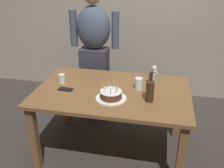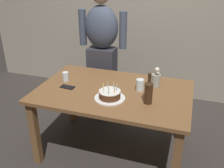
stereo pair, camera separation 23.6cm
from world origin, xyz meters
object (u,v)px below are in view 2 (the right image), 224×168
(cell_phone, at_px, (68,87))
(flower_vase, at_px, (156,79))
(water_glass_far, at_px, (140,85))
(person_man_bearded, at_px, (102,52))
(wine_bottle, at_px, (149,92))
(water_glass_near, at_px, (66,76))
(birthday_cake, at_px, (110,95))

(cell_phone, relative_size, flower_vase, 0.70)
(water_glass_far, relative_size, person_man_bearded, 0.07)
(cell_phone, xyz_separation_m, person_man_bearded, (0.08, 0.80, 0.13))
(wine_bottle, xyz_separation_m, cell_phone, (-0.83, 0.06, -0.11))
(water_glass_near, relative_size, wine_bottle, 0.33)
(wine_bottle, bearing_deg, cell_phone, 175.82)
(birthday_cake, bearing_deg, wine_bottle, 5.10)
(water_glass_far, height_order, person_man_bearded, person_man_bearded)
(water_glass_near, distance_m, person_man_bearded, 0.68)
(water_glass_near, distance_m, water_glass_far, 0.79)
(birthday_cake, distance_m, flower_vase, 0.54)
(water_glass_near, xyz_separation_m, person_man_bearded, (0.17, 0.66, 0.09))
(cell_phone, height_order, flower_vase, flower_vase)
(birthday_cake, relative_size, flower_vase, 1.37)
(birthday_cake, distance_m, cell_phone, 0.49)
(flower_vase, bearing_deg, birthday_cake, -131.57)
(wine_bottle, bearing_deg, water_glass_far, 118.58)
(cell_phone, height_order, person_man_bearded, person_man_bearded)
(water_glass_near, distance_m, flower_vase, 0.94)
(flower_vase, xyz_separation_m, person_man_bearded, (-0.76, 0.49, 0.05))
(birthday_cake, height_order, water_glass_near, birthday_cake)
(birthday_cake, relative_size, wine_bottle, 0.98)
(person_man_bearded, bearing_deg, birthday_cake, 114.20)
(birthday_cake, distance_m, water_glass_near, 0.62)
(water_glass_near, bearing_deg, birthday_cake, -22.44)
(person_man_bearded, bearing_deg, water_glass_near, 75.65)
(cell_phone, bearing_deg, person_man_bearded, 89.72)
(water_glass_near, bearing_deg, person_man_bearded, 75.65)
(flower_vase, height_order, person_man_bearded, person_man_bearded)
(water_glass_near, height_order, person_man_bearded, person_man_bearded)
(birthday_cake, relative_size, water_glass_far, 2.46)
(wine_bottle, distance_m, person_man_bearded, 1.14)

